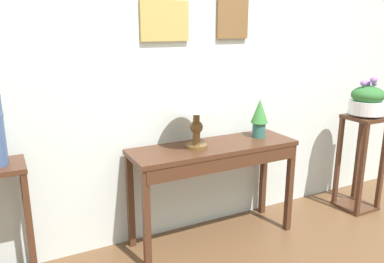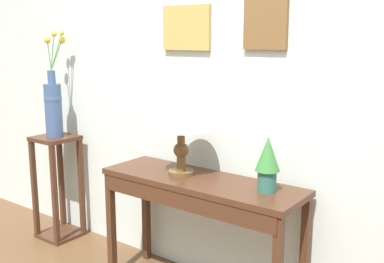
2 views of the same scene
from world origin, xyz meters
name	(u,v)px [view 1 (image 1 of 2)]	position (x,y,z in m)	size (l,w,h in m)	color
back_wall_with_art	(206,55)	(0.00, 1.58, 1.40)	(9.00, 0.13, 2.80)	silver
console_table	(215,160)	(-0.09, 1.26, 0.66)	(1.27, 0.40, 0.76)	#472819
table_lamp	(196,99)	(-0.23, 1.28, 1.12)	(0.36, 0.36, 0.47)	brown
potted_plant_on_console	(259,116)	(0.34, 1.31, 0.93)	(0.13, 0.13, 0.31)	#2D665B
pedestal_stand_left	(6,229)	(-1.52, 1.32, 0.42)	(0.30, 0.30, 0.83)	#472819
pedestal_stand_right	(360,163)	(1.35, 1.15, 0.43)	(0.30, 0.30, 0.86)	#472819
planter_bowl_wide_right	(367,100)	(1.35, 1.15, 1.00)	(0.30, 0.30, 0.34)	silver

